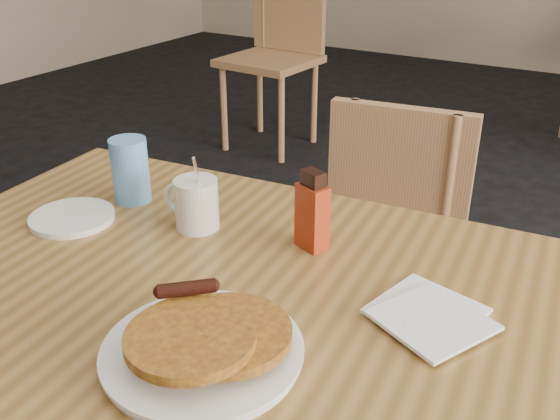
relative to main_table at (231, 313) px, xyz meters
The scene contains 9 objects.
main_table is the anchor object (origin of this frame).
chair_main_far 0.74m from the main_table, 91.37° to the left, with size 0.43×0.43×0.84m.
chair_wall_extra 2.78m from the main_table, 119.29° to the left, with size 0.50×0.50×1.04m.
pancake_plate 0.17m from the main_table, 67.56° to the right, with size 0.27×0.27×0.08m.
coffee_mug 0.25m from the main_table, 140.30° to the left, with size 0.12×0.08×0.15m.
syrup_bottle 0.23m from the main_table, 77.79° to the left, with size 0.06×0.05×0.15m.
napkin_stack 0.31m from the main_table, 17.79° to the left, with size 0.20×0.21×0.01m.
blue_tumbler 0.42m from the main_table, 154.04° to the left, with size 0.08×0.08×0.13m, color #5C98D7.
side_saucer 0.41m from the main_table, behind, with size 0.16×0.16×0.01m, color white.
Camera 1 is at (0.44, -0.74, 1.30)m, focal length 40.00 mm.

